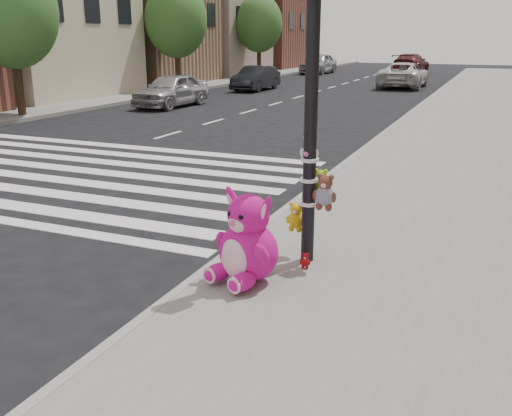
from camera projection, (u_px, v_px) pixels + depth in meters
The scene contains 19 objects.
ground at pixel (48, 291), 6.69m from camera, with size 120.00×120.00×0.00m, color black.
sidewalk_near at pixel (510, 158), 13.60m from camera, with size 7.00×80.00×0.14m, color slate.
sidewalk_far at pixel (120, 92), 29.35m from camera, with size 6.00×80.00×0.14m, color slate.
curb_edge at pixel (367, 148), 14.89m from camera, with size 0.12×80.00×0.15m, color gray.
crosswalk at pixel (56, 167), 12.96m from camera, with size 11.00×6.00×0.01m, color silver, non-canonical shape.
bld_far_c at pixel (148, 16), 34.24m from camera, with size 6.00×8.00×8.00m, color #8B644A.
bld_far_d at pixel (216, 5), 41.87m from camera, with size 6.00×8.00×10.00m, color tan.
bld_far_e at pixel (271, 17), 51.70m from camera, with size 6.00×10.00×9.00m, color brown.
signal_pole at pixel (312, 134), 6.79m from camera, with size 0.70×0.49×4.00m.
tree_far_a at pixel (10, 12), 19.53m from camera, with size 3.20×3.20×5.44m.
tree_far_b at pixel (176, 20), 29.21m from camera, with size 3.20×3.20×5.44m.
tree_far_c at pixel (259, 24), 38.89m from camera, with size 3.20×3.20×5.44m.
pink_bunny at pixel (247, 244), 6.51m from camera, with size 0.90×0.98×1.10m.
red_teddy at pixel (305, 260), 6.97m from camera, with size 0.14×0.09×0.20m, color #A31012, non-canonical shape.
car_silver_far at pixel (171, 90), 23.85m from camera, with size 1.63×4.05×1.38m, color #B2B2B7.
car_dark_far at pixel (256, 78), 31.05m from camera, with size 1.38×3.95×1.30m, color black.
car_white_near at pixel (403, 75), 32.62m from camera, with size 2.36×5.12×1.42m, color silver.
car_maroon_near at pixel (411, 63), 46.23m from camera, with size 2.09×5.15×1.49m, color #52171A.
car_silver_deep at pixel (318, 63), 44.62m from camera, with size 1.87×4.65×1.58m, color #ABACB0.
Camera 1 is at (4.66, -4.67, 2.88)m, focal length 40.00 mm.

